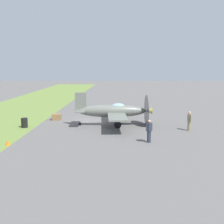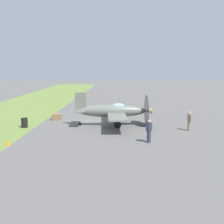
# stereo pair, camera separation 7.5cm
# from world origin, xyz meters

# --- Properties ---
(ground_plane) EXTENTS (160.00, 160.00, 0.00)m
(ground_plane) POSITION_xyz_m (0.00, 0.00, 0.00)
(ground_plane) COLOR #605E5B
(airplane_lead) EXTENTS (9.37, 7.41, 3.33)m
(airplane_lead) POSITION_xyz_m (1.84, 2.33, 1.40)
(airplane_lead) COLOR slate
(airplane_lead) RESTS_ON ground
(ground_crew_chief) EXTENTS (0.44, 0.51, 1.73)m
(ground_crew_chief) POSITION_xyz_m (8.36, 5.21, 0.91)
(ground_crew_chief) COLOR #2D3342
(ground_crew_chief) RESTS_ON ground
(ground_crew_mechanic) EXTENTS (0.61, 0.38, 1.73)m
(ground_crew_mechanic) POSITION_xyz_m (4.03, 9.12, 0.91)
(ground_crew_mechanic) COLOR #847A5B
(ground_crew_mechanic) RESTS_ON ground
(fuel_drum) EXTENTS (0.60, 0.60, 0.90)m
(fuel_drum) POSITION_xyz_m (3.21, -5.95, 0.45)
(fuel_drum) COLOR black
(fuel_drum) RESTS_ON ground
(supply_crate) EXTENTS (0.94, 0.94, 0.64)m
(supply_crate) POSITION_xyz_m (-0.88, -3.81, 0.32)
(supply_crate) COLOR olive
(supply_crate) RESTS_ON ground
(runway_marker_cone) EXTENTS (0.36, 0.36, 0.44)m
(runway_marker_cone) POSITION_xyz_m (9.55, -5.15, 0.22)
(runway_marker_cone) COLOR orange
(runway_marker_cone) RESTS_ON ground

